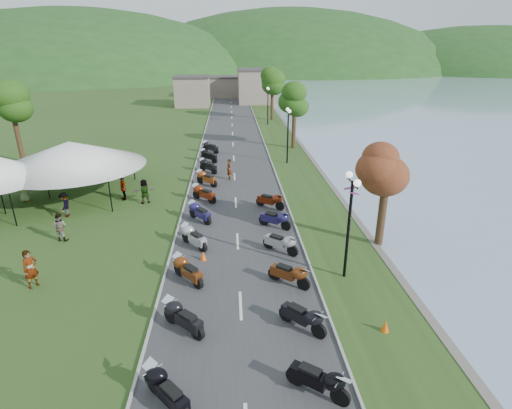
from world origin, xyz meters
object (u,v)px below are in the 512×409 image
object	(u,v)px
pedestrian_b	(63,240)
pedestrian_c	(67,216)
vendor_tent_main	(73,169)
pedestrian_a	(35,286)

from	to	relation	value
pedestrian_b	pedestrian_c	distance (m)	3.60
vendor_tent_main	pedestrian_a	bearing A→B (deg)	-79.48
pedestrian_a	pedestrian_b	distance (m)	4.80
pedestrian_b	pedestrian_c	xyz separation A→B (m)	(-1.00, 3.46, 0.00)
pedestrian_a	pedestrian_c	size ratio (longest dim) A/B	1.14
vendor_tent_main	pedestrian_c	size ratio (longest dim) A/B	4.25
pedestrian_b	pedestrian_c	bearing A→B (deg)	-60.38
vendor_tent_main	pedestrian_b	world-z (taller)	vendor_tent_main
pedestrian_a	pedestrian_b	world-z (taller)	pedestrian_a
pedestrian_a	pedestrian_c	world-z (taller)	pedestrian_a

